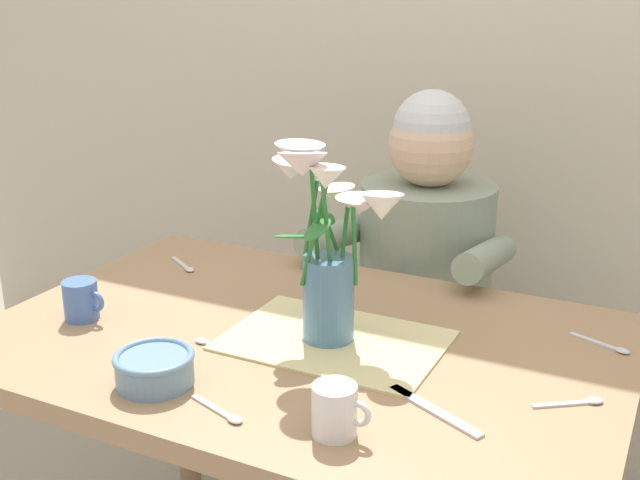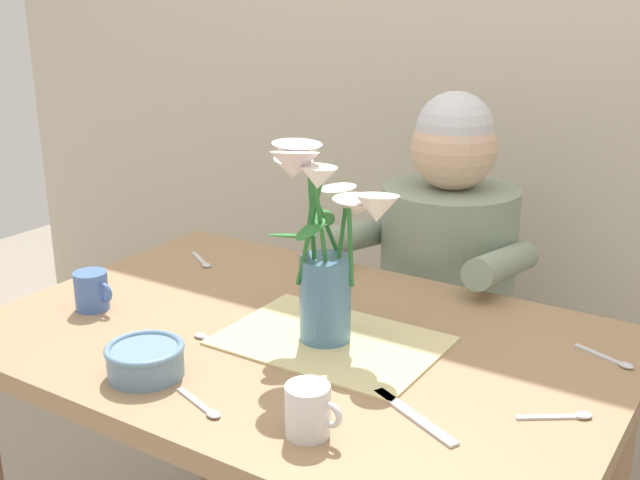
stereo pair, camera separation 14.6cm
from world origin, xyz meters
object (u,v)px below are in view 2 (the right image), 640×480
(flower_vase, at_px, (324,239))
(ceramic_mug, at_px, (92,291))
(ceramic_bowl, at_px, (145,359))
(dinner_knife, at_px, (414,416))
(seated_person, at_px, (444,314))
(tea_cup, at_px, (309,410))

(flower_vase, relative_size, ceramic_mug, 4.07)
(ceramic_bowl, relative_size, dinner_knife, 0.72)
(seated_person, height_order, ceramic_bowl, seated_person)
(flower_vase, height_order, tea_cup, flower_vase)
(dinner_knife, xyz_separation_m, tea_cup, (-0.11, -0.13, 0.04))
(seated_person, relative_size, ceramic_bowl, 8.35)
(ceramic_bowl, distance_m, tea_cup, 0.34)
(dinner_knife, height_order, ceramic_mug, ceramic_mug)
(seated_person, height_order, flower_vase, seated_person)
(seated_person, height_order, dinner_knife, seated_person)
(ceramic_bowl, height_order, tea_cup, tea_cup)
(flower_vase, xyz_separation_m, ceramic_bowl, (-0.19, -0.28, -0.17))
(ceramic_mug, xyz_separation_m, tea_cup, (0.63, -0.15, 0.00))
(seated_person, xyz_separation_m, dinner_knife, (0.28, -0.77, 0.18))
(dinner_knife, xyz_separation_m, ceramic_mug, (-0.74, 0.03, 0.04))
(seated_person, distance_m, flower_vase, 0.72)
(tea_cup, bearing_deg, seated_person, 100.71)
(seated_person, relative_size, flower_vase, 3.00)
(ceramic_bowl, relative_size, ceramic_mug, 1.46)
(dinner_knife, bearing_deg, ceramic_mug, -156.44)
(seated_person, relative_size, ceramic_mug, 12.20)
(seated_person, xyz_separation_m, flower_vase, (0.02, -0.61, 0.38))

